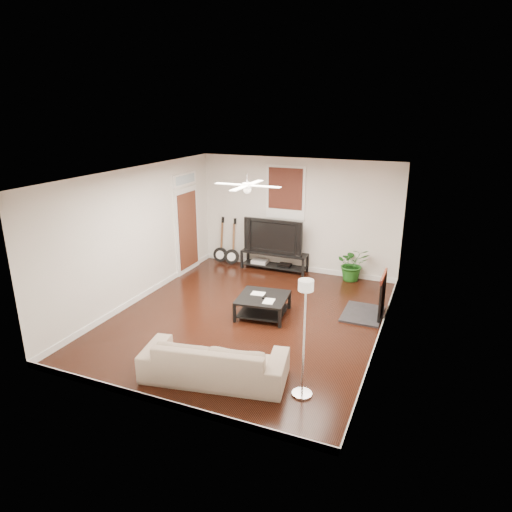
{
  "coord_description": "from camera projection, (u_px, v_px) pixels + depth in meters",
  "views": [
    {
      "loc": [
        3.25,
        -7.37,
        3.92
      ],
      "look_at": [
        0.0,
        0.4,
        1.15
      ],
      "focal_mm": 31.76,
      "sensor_mm": 36.0,
      "label": 1
    }
  ],
  "objects": [
    {
      "name": "door_left",
      "position": [
        187.0,
        222.0,
        11.05
      ],
      "size": [
        0.08,
        1.0,
        2.5
      ],
      "primitive_type": "cube",
      "color": "white",
      "rests_on": "wall_left"
    },
    {
      "name": "sofa",
      "position": [
        214.0,
        359.0,
        6.8
      ],
      "size": [
        2.29,
        1.23,
        0.63
      ],
      "primitive_type": "imported",
      "rotation": [
        0.0,
        0.0,
        3.33
      ],
      "color": "tan",
      "rests_on": "floor"
    },
    {
      "name": "window_back",
      "position": [
        285.0,
        193.0,
        10.98
      ],
      "size": [
        1.0,
        0.06,
        1.3
      ],
      "primitive_type": "cube",
      "color": "black",
      "rests_on": "wall_back"
    },
    {
      "name": "coffee_table",
      "position": [
        263.0,
        306.0,
        8.92
      ],
      "size": [
        1.05,
        1.05,
        0.4
      ],
      "primitive_type": "cube",
      "rotation": [
        0.0,
        0.0,
        0.12
      ],
      "color": "black",
      "rests_on": "floor"
    },
    {
      "name": "fireplace",
      "position": [
        372.0,
        294.0,
        8.8
      ],
      "size": [
        0.8,
        1.1,
        0.92
      ],
      "primitive_type": "cube",
      "color": "black",
      "rests_on": "floor"
    },
    {
      "name": "room",
      "position": [
        248.0,
        249.0,
        8.44
      ],
      "size": [
        5.01,
        6.01,
        2.81
      ],
      "color": "black",
      "rests_on": "ground"
    },
    {
      "name": "guitar_left",
      "position": [
        220.0,
        240.0,
        11.83
      ],
      "size": [
        0.42,
        0.32,
        1.23
      ],
      "primitive_type": null,
      "rotation": [
        0.0,
        0.0,
        0.16
      ],
      "color": "black",
      "rests_on": "floor"
    },
    {
      "name": "tv_stand",
      "position": [
        274.0,
        261.0,
        11.42
      ],
      "size": [
        1.68,
        0.45,
        0.47
      ],
      "primitive_type": "cube",
      "color": "black",
      "rests_on": "floor"
    },
    {
      "name": "floor_lamp",
      "position": [
        304.0,
        340.0,
        6.21
      ],
      "size": [
        0.34,
        0.34,
        1.77
      ],
      "primitive_type": null,
      "rotation": [
        0.0,
        0.0,
        0.18
      ],
      "color": "silver",
      "rests_on": "floor"
    },
    {
      "name": "tv",
      "position": [
        275.0,
        235.0,
        11.23
      ],
      "size": [
        1.51,
        0.2,
        0.87
      ],
      "primitive_type": "imported",
      "color": "black",
      "rests_on": "tv_stand"
    },
    {
      "name": "ceiling_fan",
      "position": [
        247.0,
        185.0,
        8.06
      ],
      "size": [
        1.24,
        1.24,
        0.32
      ],
      "primitive_type": null,
      "color": "white",
      "rests_on": "ceiling"
    },
    {
      "name": "brick_accent",
      "position": [
        392.0,
        250.0,
        8.4
      ],
      "size": [
        0.02,
        2.2,
        2.8
      ],
      "primitive_type": "cube",
      "color": "brown",
      "rests_on": "floor"
    },
    {
      "name": "guitar_right",
      "position": [
        232.0,
        242.0,
        11.67
      ],
      "size": [
        0.44,
        0.36,
        1.23
      ],
      "primitive_type": null,
      "rotation": [
        0.0,
        0.0,
        0.26
      ],
      "color": "black",
      "rests_on": "floor"
    },
    {
      "name": "potted_plant",
      "position": [
        353.0,
        264.0,
        10.68
      ],
      "size": [
        0.92,
        0.86,
        0.82
      ],
      "primitive_type": "imported",
      "rotation": [
        0.0,
        0.0,
        0.36
      ],
      "color": "#1D5B1A",
      "rests_on": "floor"
    }
  ]
}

